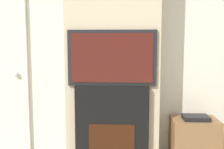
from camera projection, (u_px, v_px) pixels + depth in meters
The scene contains 5 objects.
wall_back at pixel (114, 44), 3.05m from camera, with size 6.00×0.06×2.70m.
chimney_breast at pixel (113, 43), 2.84m from camera, with size 1.04×0.38×2.70m.
fireplace at pixel (112, 126), 2.75m from camera, with size 0.80×0.15×0.90m.
television at pixel (112, 58), 2.66m from camera, with size 0.95×0.07×0.59m.
media_stand at pixel (194, 139), 2.90m from camera, with size 0.52×0.36×0.54m.
Camera 1 is at (0.12, -1.04, 1.31)m, focal length 40.00 mm.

